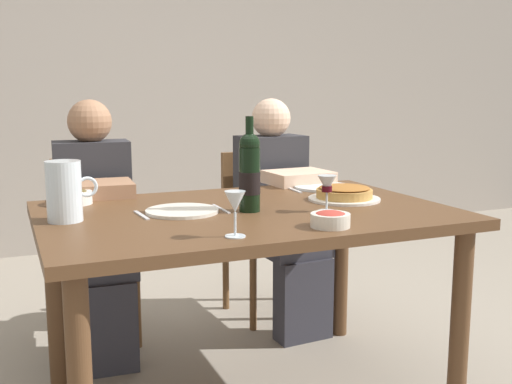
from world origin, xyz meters
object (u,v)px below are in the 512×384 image
object	(u,v)px
salad_bowl	(330,219)
diner_right	(281,207)
wine_glass_right_diner	(235,204)
dinner_plate_left_setting	(182,211)
chair_left	(93,236)
dining_table	(246,234)
wine_glass_left_diner	(327,186)
wine_bottle	(250,172)
dinner_plate_right_setting	(323,187)
olive_bowl	(72,196)
water_pitcher	(65,195)
diner_left	(96,222)
chair_right	(261,221)
baked_tart	(344,193)

from	to	relation	value
salad_bowl	diner_right	distance (m)	1.10
salad_bowl	wine_glass_right_diner	bearing A→B (deg)	-178.86
dinner_plate_left_setting	chair_left	xyz separation A→B (m)	(-0.21, 0.87, -0.27)
dining_table	wine_glass_left_diner	distance (m)	0.35
dining_table	wine_bottle	xyz separation A→B (m)	(0.00, -0.03, 0.24)
wine_bottle	dinner_plate_right_setting	bearing A→B (deg)	35.54
olive_bowl	wine_glass_left_diner	world-z (taller)	wine_glass_left_diner
diner_right	water_pitcher	bearing A→B (deg)	25.22
wine_glass_left_diner	olive_bowl	bearing A→B (deg)	148.63
wine_bottle	wine_glass_left_diner	bearing A→B (deg)	-23.80
salad_bowl	dinner_plate_right_setting	bearing A→B (deg)	62.56
wine_glass_left_diner	diner_left	world-z (taller)	diner_left
chair_left	dinner_plate_left_setting	bearing A→B (deg)	106.99
diner_left	wine_glass_right_diner	bearing A→B (deg)	107.68
water_pitcher	salad_bowl	xyz separation A→B (m)	(0.79, -0.43, -0.06)
water_pitcher	chair_left	size ratio (longest dim) A/B	0.24
olive_bowl	diner_left	xyz separation A→B (m)	(0.13, 0.31, -0.17)
wine_glass_left_diner	diner_right	world-z (taller)	diner_right
wine_bottle	dinner_plate_right_setting	size ratio (longest dim) A/B	1.31
dinner_plate_right_setting	chair_left	size ratio (longest dim) A/B	0.31
wine_glass_left_diner	dinner_plate_left_setting	xyz separation A→B (m)	(-0.50, 0.19, -0.09)
chair_right	wine_bottle	bearing A→B (deg)	60.85
salad_bowl	chair_left	xyz separation A→B (m)	(-0.59, 1.29, -0.29)
chair_right	salad_bowl	bearing A→B (deg)	72.93
dinner_plate_left_setting	diner_right	distance (m)	0.94
wine_glass_right_diner	chair_right	xyz separation A→B (m)	(0.64, 1.28, -0.37)
wine_bottle	dining_table	bearing A→B (deg)	96.20
water_pitcher	chair_right	world-z (taller)	water_pitcher
salad_bowl	dining_table	bearing A→B (deg)	110.99
baked_tart	salad_bowl	distance (m)	0.50
wine_glass_right_diner	chair_right	world-z (taller)	wine_glass_right_diner
water_pitcher	diner_left	world-z (taller)	diner_left
salad_bowl	diner_left	distance (m)	1.23
salad_bowl	wine_glass_right_diner	size ratio (longest dim) A/B	0.92
wine_bottle	wine_glass_right_diner	xyz separation A→B (m)	(-0.19, -0.35, -0.04)
dining_table	olive_bowl	bearing A→B (deg)	147.81
wine_glass_left_diner	diner_left	bearing A→B (deg)	131.01
olive_bowl	chair_right	world-z (taller)	chair_right
olive_bowl	chair_left	size ratio (longest dim) A/B	0.17
dining_table	baked_tart	size ratio (longest dim) A/B	5.15
diner_right	wine_glass_right_diner	bearing A→B (deg)	54.36
dining_table	diner_right	distance (m)	0.80
salad_bowl	wine_glass_right_diner	world-z (taller)	wine_glass_right_diner
chair_left	dinner_plate_right_setting	bearing A→B (deg)	152.01
wine_glass_right_diner	chair_right	distance (m)	1.47
dinner_plate_right_setting	chair_right	xyz separation A→B (m)	(-0.06, 0.57, -0.27)
dining_table	salad_bowl	world-z (taller)	salad_bowl
olive_bowl	diner_left	distance (m)	0.38
wine_glass_left_diner	dinner_plate_right_setting	distance (m)	0.54
water_pitcher	diner_right	xyz separation A→B (m)	(1.10, 0.61, -0.24)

